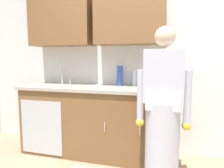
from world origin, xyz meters
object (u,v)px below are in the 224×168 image
at_px(person_at_sink, 163,120).
at_px(bottle_cleaner_spray, 156,81).
at_px(sink, 60,86).
at_px(cup_by_sink, 148,84).
at_px(knife_on_counter, 96,86).
at_px(bottle_water_short, 135,78).
at_px(bottle_water_tall, 120,76).

height_order(person_at_sink, bottle_cleaner_spray, person_at_sink).
distance_m(sink, cup_by_sink, 1.25).
height_order(person_at_sink, cup_by_sink, person_at_sink).
relative_size(sink, bottle_cleaner_spray, 3.12).
bearing_deg(person_at_sink, knife_on_counter, 149.53).
bearing_deg(knife_on_counter, person_at_sink, 177.72).
xyz_separation_m(sink, bottle_cleaner_spray, (1.34, 0.21, 0.09)).
bearing_deg(knife_on_counter, cup_by_sink, -153.89).
distance_m(bottle_water_short, bottle_cleaner_spray, 0.30).
relative_size(bottle_water_tall, knife_on_counter, 1.15).
height_order(bottle_water_short, bottle_cleaner_spray, bottle_water_short).
relative_size(bottle_water_short, cup_by_sink, 1.99).
bearing_deg(bottle_cleaner_spray, cup_by_sink, -110.87).
height_order(bottle_cleaner_spray, knife_on_counter, bottle_cleaner_spray).
relative_size(sink, cup_by_sink, 4.59).
bearing_deg(bottle_water_short, person_at_sink, -61.57).
relative_size(cup_by_sink, knife_on_counter, 0.45).
distance_m(bottle_water_short, knife_on_counter, 0.55).
xyz_separation_m(person_at_sink, knife_on_counter, (-0.90, 0.53, 0.25)).
height_order(bottle_water_tall, knife_on_counter, bottle_water_tall).
xyz_separation_m(bottle_cleaner_spray, knife_on_counter, (-0.79, -0.21, -0.08)).
relative_size(bottle_cleaner_spray, cup_by_sink, 1.47).
relative_size(person_at_sink, bottle_cleaner_spray, 10.11).
xyz_separation_m(sink, cup_by_sink, (1.25, -0.03, 0.07)).
distance_m(bottle_water_tall, knife_on_counter, 0.37).
distance_m(bottle_water_short, cup_by_sink, 0.33).
height_order(sink, bottle_water_short, sink).
bearing_deg(person_at_sink, cup_by_sink, 112.13).
bearing_deg(cup_by_sink, knife_on_counter, 177.92).
bearing_deg(bottle_water_short, bottle_cleaner_spray, -3.11).
bearing_deg(cup_by_sink, bottle_water_tall, 152.46).
bearing_deg(person_at_sink, bottle_cleaner_spray, 98.78).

